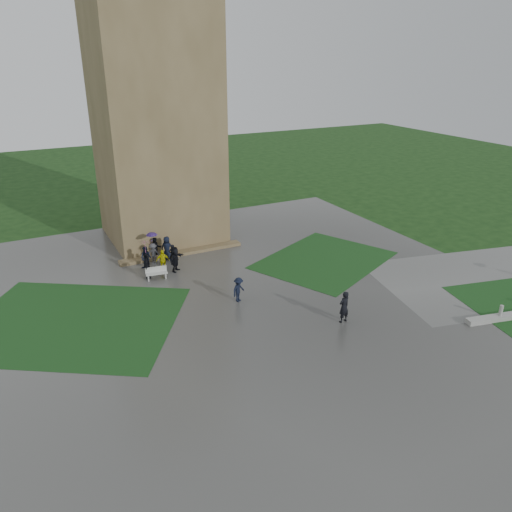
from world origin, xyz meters
name	(u,v)px	position (x,y,z in m)	size (l,w,h in m)	color
ground	(246,319)	(0.00, 0.00, 0.00)	(120.00, 120.00, 0.00)	black
plaza	(231,304)	(0.00, 2.00, 0.01)	(34.00, 34.00, 0.02)	#393936
lawn_inset_left	(72,322)	(-8.50, 4.00, 0.03)	(11.00, 9.00, 0.01)	#123514
lawn_inset_right	(324,260)	(8.50, 5.00, 0.03)	(9.00, 7.00, 0.01)	#123514
tower	(155,119)	(0.00, 15.00, 9.00)	(8.00, 8.00, 18.00)	brown
tower_plinth	(182,253)	(0.00, 10.60, 0.13)	(9.00, 0.80, 0.22)	brown
bench	(156,273)	(-2.84, 7.30, 0.43)	(1.41, 0.60, 0.79)	#ADADA8
visitor_cluster	(159,255)	(-2.16, 8.74, 1.02)	(3.19, 3.78, 2.58)	black
pedestrian_mid	(239,290)	(0.55, 2.12, 0.76)	(0.96, 0.50, 1.49)	black
pedestrian_near	(344,307)	(4.56, -2.61, 0.92)	(0.66, 0.43, 1.80)	black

